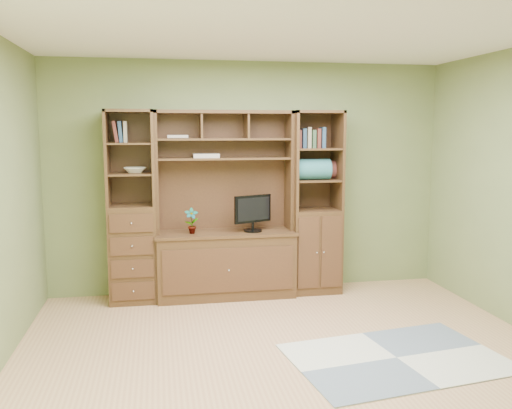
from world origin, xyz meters
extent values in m
cube|color=tan|center=(0.00, 0.00, 0.00)|extent=(4.60, 4.10, 0.04)
cube|color=white|center=(0.00, 0.00, 2.60)|extent=(4.60, 4.10, 0.04)
cube|color=olive|center=(0.00, 2.00, 1.30)|extent=(4.50, 0.04, 2.60)
cube|color=olive|center=(0.00, -2.00, 1.30)|extent=(4.50, 0.04, 2.60)
cube|color=#432B17|center=(-0.31, 1.73, 1.02)|extent=(1.54, 0.53, 2.05)
cube|color=#432B17|center=(-1.31, 1.77, 1.02)|extent=(0.50, 0.45, 2.05)
cube|color=#432B17|center=(0.72, 1.77, 1.02)|extent=(0.55, 0.45, 2.05)
cube|color=#9CA0A1|center=(0.85, -0.17, 0.01)|extent=(1.82, 1.35, 0.01)
cube|color=black|center=(-0.01, 1.70, 1.01)|extent=(0.50, 0.36, 0.55)
imported|color=#A75738|center=(-0.68, 1.70, 0.87)|extent=(0.15, 0.10, 0.28)
cube|color=#B0A096|center=(-0.50, 1.82, 1.56)|extent=(0.28, 0.20, 0.04)
imported|color=silver|center=(-1.26, 1.77, 1.42)|extent=(0.24, 0.24, 0.06)
cube|color=#2A696F|center=(0.66, 1.73, 1.41)|extent=(0.40, 0.23, 0.23)
cube|color=brown|center=(0.83, 1.85, 1.39)|extent=(0.37, 0.20, 0.20)
camera|label=1|loc=(-1.03, -4.08, 1.85)|focal=38.00mm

